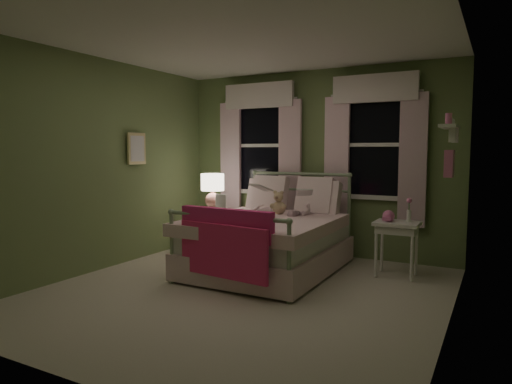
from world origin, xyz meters
The scene contains 18 objects.
room_shell centered at (0.00, 0.00, 1.30)m, with size 4.20×4.20×4.20m.
bed centered at (-0.13, 0.93, 0.38)m, with size 1.58×2.04×1.18m.
pink_throw centered at (-0.13, -0.10, 0.61)m, with size 1.10×0.24×0.71m.
child_left centered at (-0.41, 1.35, 0.98)m, with size 0.30×0.19×0.81m, color #F7D1DD.
child_right centered at (0.15, 1.35, 0.89)m, with size 0.31×0.24×0.63m, color #F7D1DD.
book_left centered at (-0.41, 1.10, 0.96)m, with size 0.20×0.27×0.03m, color beige.
book_right centered at (0.15, 1.10, 0.92)m, with size 0.20×0.27×0.02m, color beige.
teddy_bear centered at (-0.13, 1.19, 0.79)m, with size 0.23×0.18×0.30m.
nightstand_left centered at (-1.25, 1.35, 0.42)m, with size 0.46×0.46×0.65m.
table_lamp centered at (-1.25, 1.35, 0.95)m, with size 0.33×0.33×0.49m.
book_nightstand centered at (-1.15, 1.27, 0.66)m, with size 0.16×0.22×0.02m, color beige.
nightstand_right centered at (1.30, 1.38, 0.55)m, with size 0.50×0.40×0.64m.
pink_toy centered at (1.20, 1.37, 0.71)m, with size 0.14×0.18×0.14m.
bud_vase centered at (1.42, 1.43, 0.79)m, with size 0.06×0.06×0.28m.
window_left centered at (-0.85, 2.03, 1.62)m, with size 1.34×0.13×1.96m.
window_right centered at (0.85, 2.03, 1.62)m, with size 1.34×0.13×1.96m.
wall_shelf centered at (1.90, 0.70, 1.52)m, with size 0.15×0.50×0.60m.
framed_picture centered at (-1.95, 0.60, 1.50)m, with size 0.03×0.32×0.42m.
Camera 1 is at (2.34, -4.01, 1.48)m, focal length 32.00 mm.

